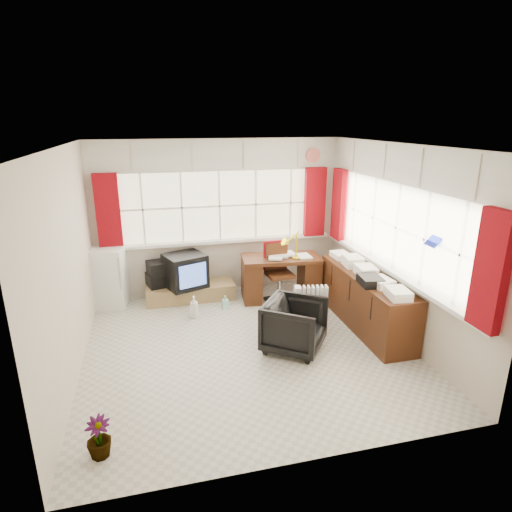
{
  "coord_description": "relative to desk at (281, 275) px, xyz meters",
  "views": [
    {
      "loc": [
        -1.07,
        -4.74,
        2.77
      ],
      "look_at": [
        0.25,
        0.55,
        1.03
      ],
      "focal_mm": 30.0,
      "sensor_mm": 36.0,
      "label": 1
    }
  ],
  "objects": [
    {
      "name": "office_chair",
      "position": [
        -0.31,
        -1.59,
        -0.07
      ],
      "size": [
        0.99,
        0.98,
        0.65
      ],
      "primitive_type": "imported",
      "rotation": [
        0.0,
        0.0,
        0.94
      ],
      "color": "black",
      "rests_on": "ground"
    },
    {
      "name": "window_back",
      "position": [
        -0.87,
        0.54,
        0.55
      ],
      "size": [
        3.7,
        0.12,
        3.6
      ],
      "color": "#FFF3C9",
      "rests_on": "room_walls"
    },
    {
      "name": "spray_bottle_b",
      "position": [
        -0.94,
        -0.16,
        -0.29
      ],
      "size": [
        0.09,
        0.1,
        0.2
      ],
      "primitive_type": "imported",
      "rotation": [
        0.0,
        0.0,
        0.04
      ],
      "color": "#97E1D2",
      "rests_on": "ground"
    },
    {
      "name": "window_right",
      "position": [
        1.08,
        -1.4,
        0.55
      ],
      "size": [
        0.12,
        3.7,
        3.6
      ],
      "color": "#FFF3C9",
      "rests_on": "room_walls"
    },
    {
      "name": "flower_vase",
      "position": [
        -2.52,
        -2.91,
        -0.2
      ],
      "size": [
        0.25,
        0.25,
        0.38
      ],
      "primitive_type": "imported",
      "rotation": [
        0.0,
        0.0,
        -0.2
      ],
      "color": "black",
      "rests_on": "ground"
    },
    {
      "name": "curtains",
      "position": [
        0.06,
        -0.47,
        1.06
      ],
      "size": [
        3.83,
        3.83,
        1.15
      ],
      "color": "#8A0807",
      "rests_on": "room_walls"
    },
    {
      "name": "credenza",
      "position": [
        0.86,
        -1.2,
        0.0
      ],
      "size": [
        0.5,
        2.0,
        0.85
      ],
      "color": "#4D2612",
      "rests_on": "ground"
    },
    {
      "name": "tv_bench",
      "position": [
        -1.42,
        0.32,
        -0.27
      ],
      "size": [
        1.4,
        0.5,
        0.25
      ],
      "primitive_type": "cube",
      "color": "#A28551",
      "rests_on": "ground"
    },
    {
      "name": "overhead_cabinets",
      "position": [
        0.11,
        -0.42,
        1.86
      ],
      "size": [
        3.98,
        3.98,
        0.48
      ],
      "color": "silver",
      "rests_on": "room_walls"
    },
    {
      "name": "room_walls",
      "position": [
        -0.87,
        -1.4,
        1.11
      ],
      "size": [
        4.0,
        4.0,
        4.0
      ],
      "color": "beige",
      "rests_on": "ground"
    },
    {
      "name": "spray_bottle_a",
      "position": [
        -1.43,
        -0.38,
        -0.23
      ],
      "size": [
        0.14,
        0.14,
        0.33
      ],
      "primitive_type": "imported",
      "rotation": [
        0.0,
        0.0,
        -0.08
      ],
      "color": "white",
      "rests_on": "ground"
    },
    {
      "name": "hifi_stack",
      "position": [
        -1.81,
        0.43,
        0.05
      ],
      "size": [
        0.63,
        0.48,
        0.4
      ],
      "color": "black",
      "rests_on": "tv_bench"
    },
    {
      "name": "ground",
      "position": [
        -0.87,
        -1.4,
        -0.39
      ],
      "size": [
        4.0,
        4.0,
        0.0
      ],
      "primitive_type": "plane",
      "color": "beige",
      "rests_on": "ground"
    },
    {
      "name": "task_chair",
      "position": [
        -0.07,
        -0.04,
        0.12
      ],
      "size": [
        0.43,
        0.46,
        0.96
      ],
      "color": "black",
      "rests_on": "ground"
    },
    {
      "name": "file_tray",
      "position": [
        0.72,
        -1.53,
        0.41
      ],
      "size": [
        0.3,
        0.36,
        0.11
      ],
      "primitive_type": "cube",
      "rotation": [
        0.0,
        0.0,
        -0.11
      ],
      "color": "black",
      "rests_on": "credenza"
    },
    {
      "name": "radiator",
      "position": [
        0.13,
        -1.08,
        -0.14
      ],
      "size": [
        0.43,
        0.23,
        0.61
      ],
      "color": "white",
      "rests_on": "ground"
    },
    {
      "name": "crt_tv",
      "position": [
        -1.49,
        0.25,
        0.12
      ],
      "size": [
        0.73,
        0.7,
        0.53
      ],
      "color": "black",
      "rests_on": "tv_bench"
    },
    {
      "name": "mini_fridge",
      "position": [
        -2.67,
        0.4,
        0.07
      ],
      "size": [
        0.62,
        0.63,
        0.93
      ],
      "color": "white",
      "rests_on": "ground"
    },
    {
      "name": "desk",
      "position": [
        0.0,
        0.0,
        0.0
      ],
      "size": [
        1.28,
        0.73,
        0.74
      ],
      "color": "#4D2612",
      "rests_on": "ground"
    },
    {
      "name": "desk_lamp",
      "position": [
        0.2,
        -0.14,
        0.62
      ],
      "size": [
        0.17,
        0.14,
        0.44
      ],
      "color": "yellow",
      "rests_on": "desk"
    }
  ]
}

